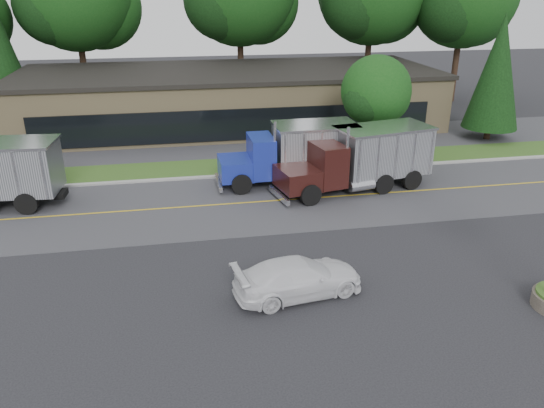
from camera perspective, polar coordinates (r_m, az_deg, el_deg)
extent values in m
plane|color=#303034|center=(19.42, -2.07, -10.14)|extent=(140.00, 140.00, 0.00)
cube|color=#4E4E53|center=(27.37, -4.86, -0.03)|extent=(60.00, 8.00, 0.02)
cube|color=gold|center=(27.37, -4.86, -0.03)|extent=(60.00, 0.12, 0.01)
cube|color=#9E9E99|center=(31.28, -5.66, 2.88)|extent=(60.00, 0.30, 0.12)
cube|color=#32561D|center=(32.97, -5.94, 3.92)|extent=(60.00, 3.40, 0.03)
cube|color=#4E4E53|center=(37.74, -6.60, 6.31)|extent=(60.00, 7.00, 0.02)
cube|color=tan|center=(43.23, -4.64, 11.20)|extent=(32.00, 12.00, 4.00)
cylinder|color=#382619|center=(51.37, -19.43, 12.57)|extent=(0.56, 0.56, 5.28)
sphere|color=#113F11|center=(51.76, -18.05, 19.49)|extent=(7.24, 7.24, 7.24)
sphere|color=black|center=(50.15, -22.34, 19.23)|extent=(6.64, 6.64, 6.64)
cylinder|color=#382619|center=(51.16, -3.36, 13.84)|extent=(0.56, 0.56, 5.45)
sphere|color=#113F11|center=(52.09, -1.52, 20.83)|extent=(7.48, 7.48, 7.48)
sphere|color=black|center=(49.48, -5.31, 21.02)|extent=(6.86, 6.86, 6.86)
cylinder|color=#382619|center=(53.03, 10.15, 13.83)|extent=(0.56, 0.56, 5.43)
sphere|color=#113F11|center=(54.31, 12.11, 20.40)|extent=(7.44, 7.44, 7.44)
sphere|color=black|center=(51.08, 9.30, 20.83)|extent=(6.82, 6.82, 6.82)
cylinder|color=#382619|center=(54.57, 19.00, 13.11)|extent=(0.56, 0.56, 5.20)
sphere|color=#113F11|center=(55.95, 20.89, 19.17)|extent=(7.13, 7.13, 7.13)
sphere|color=black|center=(52.53, 18.87, 19.61)|extent=(6.54, 6.54, 6.54)
cylinder|color=#382619|center=(49.20, -26.69, 8.51)|extent=(0.44, 0.44, 1.00)
cylinder|color=#382619|center=(42.00, 22.17, 7.17)|extent=(0.44, 0.44, 1.00)
cone|color=black|center=(41.18, 23.06, 12.96)|extent=(3.86, 3.86, 7.90)
cylinder|color=#382619|center=(34.77, 10.73, 6.68)|extent=(0.56, 0.56, 2.37)
sphere|color=#113F11|center=(34.05, 11.13, 11.89)|extent=(4.33, 4.33, 4.33)
sphere|color=#113F11|center=(34.95, 12.01, 11.18)|extent=(3.25, 3.25, 3.25)
sphere|color=black|center=(33.52, 10.22, 11.07)|extent=(2.98, 2.98, 2.98)
cube|color=silver|center=(29.61, -27.23, 3.41)|extent=(5.67, 2.95, 2.50)
cylinder|color=black|center=(30.92, -25.37, 1.62)|extent=(1.13, 0.44, 1.10)
cylinder|color=black|center=(28.91, -26.76, -0.01)|extent=(1.13, 0.44, 1.10)
cube|color=black|center=(30.06, 2.17, 3.31)|extent=(7.42, 1.14, 0.28)
cube|color=#1B2A97|center=(29.32, -3.96, 3.90)|extent=(1.81, 2.33, 1.10)
cube|color=#1B2A97|center=(29.34, -1.17, 5.20)|extent=(1.33, 2.42, 2.20)
cube|color=black|center=(29.14, -2.28, 5.88)|extent=(0.10, 2.10, 0.90)
cube|color=silver|center=(29.93, 4.62, 6.08)|extent=(4.47, 2.59, 2.50)
cube|color=silver|center=(29.59, 4.70, 8.49)|extent=(4.62, 2.74, 0.12)
cylinder|color=black|center=(30.60, -3.93, 3.62)|extent=(1.11, 0.37, 1.10)
cylinder|color=black|center=(28.45, -3.29, 2.14)|extent=(1.11, 0.37, 1.10)
cylinder|color=black|center=(31.51, 4.53, 4.17)|extent=(1.11, 0.37, 1.10)
cylinder|color=black|center=(29.43, 5.74, 2.77)|extent=(1.11, 0.37, 1.10)
cube|color=black|center=(29.52, 9.22, 2.66)|extent=(8.35, 2.62, 0.28)
cube|color=black|center=(27.73, 2.83, 2.81)|extent=(2.40, 2.65, 1.10)
cube|color=black|center=(28.22, 5.88, 4.36)|extent=(1.89, 2.64, 2.20)
cube|color=black|center=(27.82, 4.75, 5.00)|extent=(0.47, 2.07, 0.90)
cube|color=silver|center=(29.82, 11.80, 5.61)|extent=(5.37, 3.43, 2.50)
cube|color=silver|center=(29.48, 12.00, 8.02)|extent=(5.54, 3.61, 0.12)
cylinder|color=black|center=(28.97, 2.20, 2.55)|extent=(1.15, 0.56, 1.10)
cylinder|color=black|center=(27.02, 4.17, 0.99)|extent=(1.15, 0.56, 1.10)
cylinder|color=black|center=(31.36, 11.01, 3.72)|extent=(1.15, 0.56, 1.10)
cylinder|color=black|center=(29.57, 13.37, 2.36)|extent=(1.15, 0.56, 1.10)
imported|color=white|center=(19.35, 2.85, -7.89)|extent=(5.01, 2.71, 1.38)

